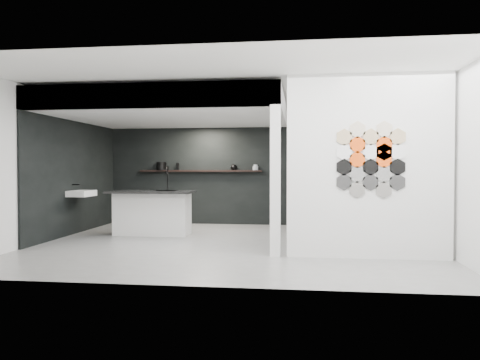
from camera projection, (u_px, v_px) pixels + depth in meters
name	position (u px, v px, depth m)	size (l,w,h in m)	color
floor	(232.00, 245.00, 8.40)	(7.00, 6.00, 0.01)	slate
partition_panel	(368.00, 166.00, 7.09)	(2.45, 0.15, 2.80)	silver
bay_clad_back	(197.00, 176.00, 11.47)	(4.40, 0.04, 2.35)	black
bay_clad_left	(75.00, 177.00, 9.79)	(0.04, 4.00, 2.35)	black
bulkhead	(176.00, 110.00, 9.48)	(4.40, 4.00, 0.40)	silver
corner_column	(275.00, 181.00, 7.27)	(0.16, 0.16, 2.35)	silver
fascia_beam	(145.00, 96.00, 7.58)	(4.40, 0.16, 0.40)	silver
wall_basin	(82.00, 193.00, 9.57)	(0.40, 0.60, 0.12)	silver
display_shelf	(200.00, 171.00, 11.35)	(3.00, 0.15, 0.04)	black
kitchen_island	(152.00, 212.00, 9.57)	(1.71, 0.76, 1.38)	silver
stockpot	(161.00, 166.00, 11.47)	(0.24, 0.24, 0.19)	black
kettle	(234.00, 167.00, 11.25)	(0.16, 0.16, 0.14)	black
glass_bowl	(255.00, 168.00, 11.18)	(0.14, 0.14, 0.10)	gray
glass_vase	(255.00, 167.00, 11.18)	(0.09, 0.09, 0.13)	gray
bottle_dark	(178.00, 166.00, 11.42)	(0.07, 0.07, 0.18)	black
utensil_cup	(167.00, 168.00, 11.46)	(0.08, 0.08, 0.09)	black
hex_tile_cluster	(371.00, 159.00, 7.00)	(1.04, 0.02, 1.16)	#2D2D2D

